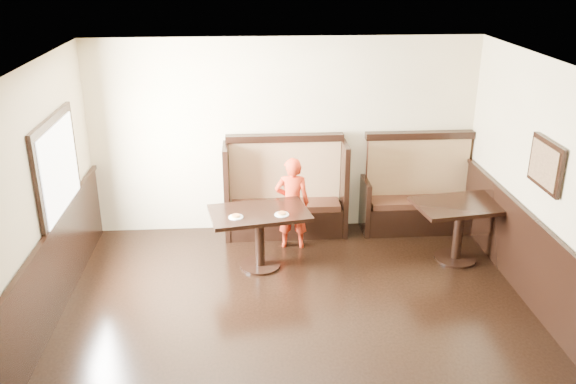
{
  "coord_description": "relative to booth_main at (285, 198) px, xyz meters",
  "views": [
    {
      "loc": [
        -0.53,
        -4.86,
        3.86
      ],
      "look_at": [
        -0.03,
        2.35,
        1.0
      ],
      "focal_mm": 38.0,
      "sensor_mm": 36.0,
      "label": 1
    }
  ],
  "objects": [
    {
      "name": "room_shell",
      "position": [
        -0.3,
        -3.01,
        0.14
      ],
      "size": [
        7.0,
        7.0,
        7.0
      ],
      "color": "beige",
      "rests_on": "ground"
    },
    {
      "name": "table_neighbor",
      "position": [
        2.22,
        -1.04,
        0.08
      ],
      "size": [
        1.28,
        0.94,
        0.82
      ],
      "rotation": [
        0.0,
        0.0,
        0.15
      ],
      "color": "black",
      "rests_on": "ground"
    },
    {
      "name": "ground",
      "position": [
        0.0,
        -3.3,
        -0.53
      ],
      "size": [
        7.0,
        7.0,
        0.0
      ],
      "primitive_type": "plane",
      "color": "black",
      "rests_on": "ground"
    },
    {
      "name": "table_main",
      "position": [
        -0.4,
        -1.05,
        0.08
      ],
      "size": [
        1.36,
        0.98,
        0.79
      ],
      "rotation": [
        0.0,
        0.0,
        0.18
      ],
      "color": "black",
      "rests_on": "ground"
    },
    {
      "name": "pizza_plate_right",
      "position": [
        -0.12,
        -1.18,
        0.27
      ],
      "size": [
        0.18,
        0.18,
        0.03
      ],
      "color": "white",
      "rests_on": "table_main"
    },
    {
      "name": "pizza_plate_left",
      "position": [
        -0.7,
        -1.22,
        0.27
      ],
      "size": [
        0.18,
        0.18,
        0.03
      ],
      "color": "white",
      "rests_on": "table_main"
    },
    {
      "name": "booth_main",
      "position": [
        0.0,
        0.0,
        0.0
      ],
      "size": [
        1.75,
        0.72,
        1.45
      ],
      "color": "black",
      "rests_on": "ground"
    },
    {
      "name": "booth_neighbor",
      "position": [
        1.95,
        -0.0,
        -0.05
      ],
      "size": [
        1.65,
        0.72,
        1.45
      ],
      "color": "black",
      "rests_on": "ground"
    },
    {
      "name": "child",
      "position": [
        0.06,
        -0.49,
        0.13
      ],
      "size": [
        0.5,
        0.35,
        1.31
      ],
      "primitive_type": "imported",
      "rotation": [
        0.0,
        0.0,
        3.06
      ],
      "color": "red",
      "rests_on": "ground"
    }
  ]
}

